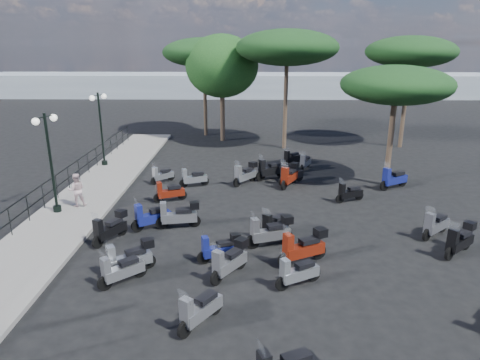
{
  "coord_description": "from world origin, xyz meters",
  "views": [
    {
      "loc": [
        1.08,
        -15.19,
        7.07
      ],
      "look_at": [
        0.75,
        3.06,
        1.2
      ],
      "focal_mm": 32.0,
      "sensor_mm": 36.0,
      "label": 1
    }
  ],
  "objects_px": {
    "scooter_23": "(292,158)",
    "scooter_9": "(152,217)",
    "lamp_post_1": "(50,157)",
    "scooter_20": "(303,248)",
    "pine_3": "(396,85)",
    "scooter_5": "(162,175)",
    "pine_0": "(287,48)",
    "lamp_post_2": "(101,124)",
    "broadleaf_tree": "(222,66)",
    "scooter_11": "(245,174)",
    "scooter_29": "(305,163)",
    "scooter_26": "(460,241)",
    "scooter_3": "(179,215)",
    "scooter_8": "(121,271)",
    "scooter_7": "(220,249)",
    "pine_1": "(411,52)",
    "scooter_19": "(298,273)",
    "scooter_17": "(270,170)",
    "scooter_1": "(130,258)",
    "scooter_27": "(435,225)",
    "scooter_14": "(275,225)",
    "scooter_28": "(394,179)",
    "scooter_2": "(110,229)",
    "pine_2": "(204,53)",
    "scooter_13": "(230,261)",
    "scooter_6": "(200,310)",
    "scooter_10": "(169,192)",
    "scooter_16": "(291,175)",
    "scooter_22": "(289,176)",
    "scooter_15": "(270,232)",
    "scooter_4": "(193,178)",
    "pedestrian_far": "(77,190)",
    "scooter_21": "(349,193)"
  },
  "relations": [
    {
      "from": "scooter_10",
      "to": "scooter_27",
      "type": "height_order",
      "value": "scooter_27"
    },
    {
      "from": "broadleaf_tree",
      "to": "scooter_3",
      "type": "bearing_deg",
      "value": -92.99
    },
    {
      "from": "scooter_2",
      "to": "broadleaf_tree",
      "type": "bearing_deg",
      "value": -72.15
    },
    {
      "from": "scooter_22",
      "to": "scooter_27",
      "type": "relative_size",
      "value": 1.21
    },
    {
      "from": "pedestrian_far",
      "to": "scooter_9",
      "type": "bearing_deg",
      "value": 129.27
    },
    {
      "from": "scooter_1",
      "to": "scooter_3",
      "type": "height_order",
      "value": "scooter_3"
    },
    {
      "from": "scooter_19",
      "to": "broadleaf_tree",
      "type": "relative_size",
      "value": 0.19
    },
    {
      "from": "scooter_5",
      "to": "scooter_14",
      "type": "distance_m",
      "value": 8.52
    },
    {
      "from": "scooter_23",
      "to": "scooter_9",
      "type": "bearing_deg",
      "value": 100.33
    },
    {
      "from": "scooter_20",
      "to": "scooter_8",
      "type": "bearing_deg",
      "value": 77.1
    },
    {
      "from": "lamp_post_1",
      "to": "scooter_8",
      "type": "bearing_deg",
      "value": -32.2
    },
    {
      "from": "scooter_27",
      "to": "scooter_29",
      "type": "height_order",
      "value": "scooter_27"
    },
    {
      "from": "scooter_23",
      "to": "scooter_17",
      "type": "bearing_deg",
      "value": 108.04
    },
    {
      "from": "scooter_29",
      "to": "scooter_6",
      "type": "bearing_deg",
      "value": 98.53
    },
    {
      "from": "broadleaf_tree",
      "to": "pine_1",
      "type": "relative_size",
      "value": 1.02
    },
    {
      "from": "scooter_21",
      "to": "scooter_29",
      "type": "bearing_deg",
      "value": -8.77
    },
    {
      "from": "scooter_23",
      "to": "scooter_10",
      "type": "bearing_deg",
      "value": 89.92
    },
    {
      "from": "scooter_11",
      "to": "scooter_13",
      "type": "xyz_separation_m",
      "value": [
        -0.44,
        -9.34,
        -0.0
      ]
    },
    {
      "from": "lamp_post_1",
      "to": "scooter_20",
      "type": "bearing_deg",
      "value": -2.56
    },
    {
      "from": "scooter_2",
      "to": "scooter_3",
      "type": "distance_m",
      "value": 2.66
    },
    {
      "from": "scooter_28",
      "to": "pine_3",
      "type": "distance_m",
      "value": 4.64
    },
    {
      "from": "scooter_11",
      "to": "scooter_29",
      "type": "height_order",
      "value": "scooter_11"
    },
    {
      "from": "lamp_post_2",
      "to": "scooter_17",
      "type": "xyz_separation_m",
      "value": [
        9.73,
        -2.2,
        -2.06
      ]
    },
    {
      "from": "scooter_3",
      "to": "scooter_9",
      "type": "distance_m",
      "value": 1.07
    },
    {
      "from": "lamp_post_1",
      "to": "scooter_11",
      "type": "distance_m",
      "value": 9.4
    },
    {
      "from": "scooter_9",
      "to": "scooter_1",
      "type": "bearing_deg",
      "value": 147.56
    },
    {
      "from": "scooter_11",
      "to": "pine_2",
      "type": "relative_size",
      "value": 0.19
    },
    {
      "from": "scooter_9",
      "to": "scooter_28",
      "type": "bearing_deg",
      "value": -98.64
    },
    {
      "from": "lamp_post_2",
      "to": "scooter_29",
      "type": "height_order",
      "value": "lamp_post_2"
    },
    {
      "from": "scooter_7",
      "to": "scooter_13",
      "type": "height_order",
      "value": "scooter_13"
    },
    {
      "from": "scooter_5",
      "to": "pine_0",
      "type": "bearing_deg",
      "value": -86.82
    },
    {
      "from": "scooter_13",
      "to": "pine_2",
      "type": "relative_size",
      "value": 0.2
    },
    {
      "from": "scooter_13",
      "to": "scooter_14",
      "type": "xyz_separation_m",
      "value": [
        1.6,
        2.98,
        -0.07
      ]
    },
    {
      "from": "broadleaf_tree",
      "to": "pine_1",
      "type": "bearing_deg",
      "value": -8.7
    },
    {
      "from": "scooter_4",
      "to": "scooter_20",
      "type": "relative_size",
      "value": 0.87
    },
    {
      "from": "scooter_15",
      "to": "scooter_22",
      "type": "distance_m",
      "value": 6.97
    },
    {
      "from": "scooter_14",
      "to": "broadleaf_tree",
      "type": "xyz_separation_m",
      "value": [
        -2.93,
        16.85,
        5.0
      ]
    },
    {
      "from": "scooter_20",
      "to": "pine_3",
      "type": "height_order",
      "value": "pine_3"
    },
    {
      "from": "scooter_9",
      "to": "broadleaf_tree",
      "type": "height_order",
      "value": "broadleaf_tree"
    },
    {
      "from": "scooter_7",
      "to": "scooter_9",
      "type": "distance_m",
      "value": 3.89
    },
    {
      "from": "scooter_9",
      "to": "broadleaf_tree",
      "type": "distance_m",
      "value": 17.08
    },
    {
      "from": "scooter_27",
      "to": "pine_1",
      "type": "bearing_deg",
      "value": -54.16
    },
    {
      "from": "scooter_1",
      "to": "scooter_7",
      "type": "relative_size",
      "value": 1.04
    },
    {
      "from": "scooter_8",
      "to": "scooter_28",
      "type": "xyz_separation_m",
      "value": [
        11.23,
        9.2,
        0.06
      ]
    },
    {
      "from": "scooter_26",
      "to": "lamp_post_2",
      "type": "bearing_deg",
      "value": 16.18
    },
    {
      "from": "scooter_16",
      "to": "scooter_2",
      "type": "bearing_deg",
      "value": 92.69
    },
    {
      "from": "scooter_13",
      "to": "scooter_27",
      "type": "bearing_deg",
      "value": -122.88
    },
    {
      "from": "scooter_26",
      "to": "scooter_3",
      "type": "bearing_deg",
      "value": 38.7
    },
    {
      "from": "lamp_post_2",
      "to": "broadleaf_tree",
      "type": "height_order",
      "value": "broadleaf_tree"
    },
    {
      "from": "scooter_17",
      "to": "pine_1",
      "type": "bearing_deg",
      "value": -82.51
    }
  ]
}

